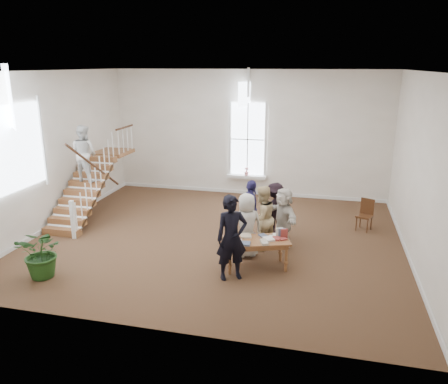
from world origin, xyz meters
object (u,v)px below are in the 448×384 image
(library_table, at_px, (256,243))
(woman_cluster_a, at_px, (251,210))
(woman_cluster_b, at_px, (275,209))
(side_chair, at_px, (366,213))
(elderly_woman, at_px, (246,225))
(police_officer, at_px, (232,238))
(floor_plant, at_px, (43,253))
(woman_cluster_c, at_px, (283,217))
(person_yellow, at_px, (262,218))

(library_table, distance_m, woman_cluster_a, 1.78)
(woman_cluster_b, bearing_deg, side_chair, 154.49)
(woman_cluster_b, height_order, side_chair, woman_cluster_b)
(elderly_woman, bearing_deg, police_officer, 54.35)
(police_officer, relative_size, floor_plant, 1.65)
(elderly_woman, xyz_separation_m, woman_cluster_c, (0.81, 0.92, -0.02))
(woman_cluster_a, height_order, woman_cluster_b, woman_cluster_a)
(library_table, xyz_separation_m, side_chair, (2.68, 3.21, -0.12))
(police_officer, height_order, side_chair, police_officer)
(elderly_woman, bearing_deg, floor_plant, -3.72)
(floor_plant, bearing_deg, elderly_woman, 27.36)
(elderly_woman, relative_size, side_chair, 1.77)
(elderly_woman, distance_m, woman_cluster_c, 1.22)
(side_chair, bearing_deg, police_officer, -105.61)
(side_chair, bearing_deg, woman_cluster_b, -134.05)
(side_chair, bearing_deg, library_table, -106.41)
(woman_cluster_c, bearing_deg, police_officer, -60.88)
(elderly_woman, relative_size, woman_cluster_a, 0.97)
(woman_cluster_a, bearing_deg, floor_plant, 104.92)
(woman_cluster_a, distance_m, woman_cluster_b, 0.75)
(woman_cluster_b, relative_size, woman_cluster_c, 0.96)
(elderly_woman, height_order, woman_cluster_a, woman_cluster_a)
(library_table, xyz_separation_m, person_yellow, (-0.05, 1.10, 0.23))
(elderly_woman, xyz_separation_m, woman_cluster_a, (-0.09, 1.12, 0.02))
(woman_cluster_b, bearing_deg, person_yellow, 30.73)
(woman_cluster_c, distance_m, side_chair, 2.81)
(person_yellow, xyz_separation_m, side_chair, (2.73, 2.11, -0.35))
(police_officer, bearing_deg, floor_plant, 163.25)
(woman_cluster_b, xyz_separation_m, floor_plant, (-4.75, -3.76, -0.17))
(elderly_woman, xyz_separation_m, floor_plant, (-4.24, -2.19, -0.23))
(person_yellow, height_order, woman_cluster_a, person_yellow)
(police_officer, xyz_separation_m, elderly_woman, (0.10, 1.25, -0.16))
(woman_cluster_b, bearing_deg, floor_plant, -9.65)
(library_table, bearing_deg, woman_cluster_b, 65.94)
(woman_cluster_a, bearing_deg, elderly_woman, 160.86)
(side_chair, bearing_deg, person_yellow, -118.88)
(library_table, distance_m, woman_cluster_b, 2.18)
(elderly_woman, bearing_deg, woman_cluster_a, -116.59)
(police_officer, relative_size, side_chair, 2.11)
(elderly_woman, relative_size, woman_cluster_c, 1.03)
(police_officer, bearing_deg, woman_cluster_c, 37.56)
(police_officer, distance_m, woman_cluster_a, 2.37)
(library_table, bearing_deg, side_chair, 30.30)
(woman_cluster_c, xyz_separation_m, side_chair, (2.22, 1.69, -0.28))
(person_yellow, bearing_deg, library_table, 42.47)
(woman_cluster_b, distance_m, woman_cluster_c, 0.72)
(police_officer, distance_m, elderly_woman, 1.26)
(police_officer, distance_m, side_chair, 4.99)
(floor_plant, relative_size, side_chair, 1.28)
(person_yellow, xyz_separation_m, floor_plant, (-4.54, -2.69, -0.26))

